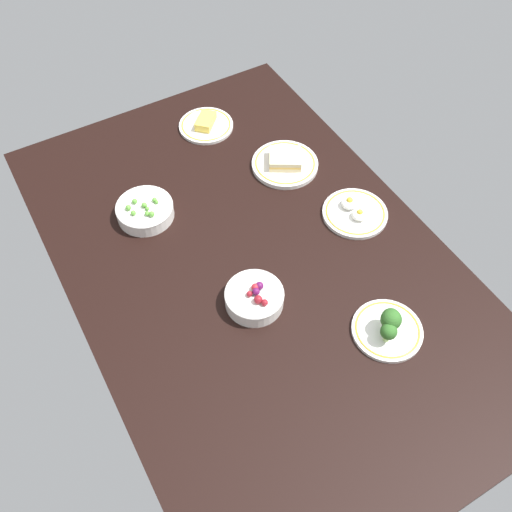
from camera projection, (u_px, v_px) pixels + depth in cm
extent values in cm
cube|color=black|center=(256.00, 265.00, 153.02)|extent=(148.46, 94.50, 4.00)
cylinder|color=white|center=(145.00, 211.00, 159.33)|extent=(15.89, 15.89, 3.83)
torus|color=white|center=(144.00, 207.00, 157.79)|extent=(16.06, 16.06, 0.80)
sphere|color=#599E38|center=(135.00, 201.00, 157.99)|extent=(1.50, 1.50, 1.50)
sphere|color=#599E38|center=(152.00, 214.00, 155.13)|extent=(1.56, 1.56, 1.56)
sphere|color=#599E38|center=(147.00, 214.00, 155.37)|extent=(1.35, 1.35, 1.35)
sphere|color=#599E38|center=(155.00, 200.00, 158.43)|extent=(1.34, 1.34, 1.34)
sphere|color=#599E38|center=(144.00, 205.00, 157.14)|extent=(1.52, 1.52, 1.52)
sphere|color=#599E38|center=(133.00, 213.00, 155.44)|extent=(1.46, 1.46, 1.46)
sphere|color=#599E38|center=(156.00, 202.00, 158.10)|extent=(1.10, 1.10, 1.10)
sphere|color=#599E38|center=(128.00, 208.00, 156.51)|extent=(1.57, 1.57, 1.57)
sphere|color=#599E38|center=(147.00, 209.00, 156.62)|extent=(1.12, 1.12, 1.12)
cylinder|color=white|center=(285.00, 164.00, 172.23)|extent=(20.04, 20.04, 1.41)
torus|color=gold|center=(285.00, 163.00, 171.66)|extent=(18.13, 18.13, 0.50)
cube|color=beige|center=(285.00, 161.00, 171.18)|extent=(12.04, 12.41, 1.20)
cube|color=#E5B24C|center=(285.00, 159.00, 170.38)|extent=(12.04, 12.41, 0.80)
cube|color=beige|center=(285.00, 156.00, 169.58)|extent=(12.04, 12.41, 1.20)
cylinder|color=white|center=(254.00, 298.00, 141.89)|extent=(14.68, 14.68, 4.05)
torus|color=white|center=(254.00, 294.00, 140.27)|extent=(14.89, 14.89, 0.80)
sphere|color=#B2232D|center=(255.00, 287.00, 140.20)|extent=(2.03, 2.03, 2.03)
sphere|color=maroon|center=(249.00, 294.00, 139.37)|extent=(1.50, 1.50, 1.50)
sphere|color=maroon|center=(258.00, 299.00, 138.01)|extent=(2.15, 2.15, 2.15)
sphere|color=#59144C|center=(259.00, 286.00, 140.44)|extent=(2.10, 2.10, 2.10)
sphere|color=#59144C|center=(256.00, 292.00, 139.51)|extent=(1.95, 1.95, 1.95)
sphere|color=maroon|center=(265.00, 303.00, 137.76)|extent=(1.69, 1.69, 1.69)
cylinder|color=white|center=(354.00, 213.00, 160.78)|extent=(18.37, 18.37, 1.16)
torus|color=gold|center=(354.00, 211.00, 160.31)|extent=(16.67, 16.67, 0.50)
ellipsoid|color=white|center=(359.00, 215.00, 157.96)|extent=(4.29, 4.29, 2.36)
sphere|color=yellow|center=(360.00, 212.00, 157.11)|extent=(1.72, 1.72, 1.72)
ellipsoid|color=white|center=(349.00, 203.00, 160.46)|extent=(4.61, 4.61, 2.54)
sphere|color=yellow|center=(350.00, 200.00, 159.55)|extent=(1.84, 1.84, 1.84)
cylinder|color=white|center=(387.00, 330.00, 138.15)|extent=(17.28, 17.28, 1.02)
torus|color=gold|center=(387.00, 329.00, 137.74)|extent=(15.70, 15.70, 0.50)
cylinder|color=#9EBC72|center=(389.00, 326.00, 136.60)|extent=(1.77, 1.77, 2.83)
sphere|color=#2D6023|center=(391.00, 319.00, 133.94)|extent=(5.07, 5.07, 5.07)
cylinder|color=#9EBC72|center=(388.00, 324.00, 137.00)|extent=(1.62, 1.62, 2.77)
sphere|color=#2D6023|center=(391.00, 318.00, 134.51)|extent=(4.62, 4.62, 4.62)
cylinder|color=#9EBC72|center=(387.00, 337.00, 135.03)|extent=(1.42, 1.42, 2.51)
sphere|color=#2D6023|center=(389.00, 331.00, 132.82)|extent=(4.05, 4.05, 4.05)
cylinder|color=white|center=(206.00, 126.00, 183.09)|extent=(17.36, 17.36, 1.02)
torus|color=gold|center=(206.00, 124.00, 182.68)|extent=(15.78, 15.78, 0.50)
cube|color=#F2D14C|center=(206.00, 121.00, 181.62)|extent=(9.20, 9.16, 2.65)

